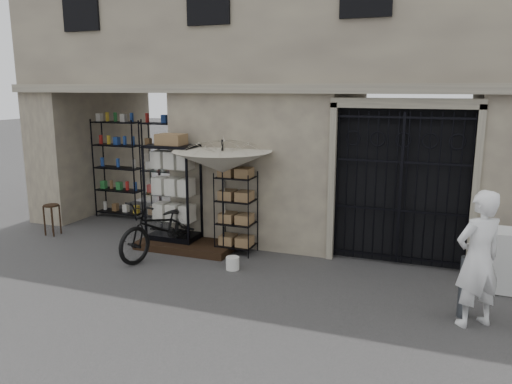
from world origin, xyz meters
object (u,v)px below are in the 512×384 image
at_px(shopkeeper, 472,324).
at_px(easel_sign, 501,262).
at_px(bicycle, 164,254).
at_px(steel_bollard, 465,287).
at_px(white_bucket, 233,263).
at_px(wire_rack, 236,214).
at_px(market_umbrella, 222,156).
at_px(display_cabinet, 173,197).
at_px(wooden_stool, 52,219).

height_order(shopkeeper, easel_sign, easel_sign).
bearing_deg(bicycle, easel_sign, 16.28).
relative_size(steel_bollard, shopkeeper, 0.47).
height_order(steel_bollard, easel_sign, easel_sign).
height_order(white_bucket, steel_bollard, steel_bollard).
xyz_separation_m(wire_rack, easel_sign, (4.75, -0.44, -0.26)).
bearing_deg(wire_rack, steel_bollard, 0.11).
xyz_separation_m(steel_bollard, shopkeeper, (0.12, -0.22, -0.46)).
bearing_deg(market_umbrella, display_cabinet, 174.23).
relative_size(display_cabinet, steel_bollard, 2.35).
distance_m(market_umbrella, steel_bollard, 4.85).
xyz_separation_m(bicycle, wooden_stool, (-3.06, 0.31, 0.37)).
distance_m(wooden_stool, shopkeeper, 8.81).
bearing_deg(wire_rack, market_umbrella, -122.38).
bearing_deg(display_cabinet, market_umbrella, 10.26).
relative_size(white_bucket, wooden_stool, 0.35).
bearing_deg(shopkeeper, steel_bollard, -97.02).
bearing_deg(wooden_stool, white_bucket, -7.20).
height_order(market_umbrella, white_bucket, market_umbrella).
relative_size(steel_bollard, easel_sign, 0.86).
height_order(bicycle, steel_bollard, bicycle).
height_order(white_bucket, wooden_stool, wooden_stool).
height_order(wooden_stool, easel_sign, easel_sign).
relative_size(display_cabinet, bicycle, 0.99).
height_order(wire_rack, market_umbrella, market_umbrella).
bearing_deg(steel_bollard, wooden_stool, 172.14).
xyz_separation_m(market_umbrella, easel_sign, (4.96, -0.28, -1.43)).
height_order(bicycle, wooden_stool, bicycle).
distance_m(market_umbrella, wooden_stool, 4.47).
relative_size(wire_rack, steel_bollard, 1.81).
bearing_deg(display_cabinet, wooden_stool, -158.71).
relative_size(market_umbrella, white_bucket, 11.19).
height_order(display_cabinet, market_umbrella, market_umbrella).
bearing_deg(shopkeeper, bicycle, -47.41).
distance_m(shopkeeper, easel_sign, 1.45).
bearing_deg(white_bucket, wooden_stool, 172.80).
bearing_deg(steel_bollard, wire_rack, 160.35).
xyz_separation_m(wooden_stool, shopkeeper, (8.69, -1.40, -0.37)).
xyz_separation_m(shopkeeper, easel_sign, (0.43, 1.27, 0.55)).
bearing_deg(shopkeeper, wire_rack, -58.15).
bearing_deg(easel_sign, bicycle, -176.62).
bearing_deg(bicycle, shopkeeper, 3.60).
relative_size(display_cabinet, market_umbrella, 0.78).
relative_size(market_umbrella, steel_bollard, 3.02).
distance_m(white_bucket, easel_sign, 4.49).
distance_m(white_bucket, bicycle, 1.65).
distance_m(white_bucket, wooden_stool, 4.72).
xyz_separation_m(white_bucket, bicycle, (-1.62, 0.28, -0.12)).
height_order(wire_rack, wooden_stool, wire_rack).
relative_size(white_bucket, shopkeeper, 0.13).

